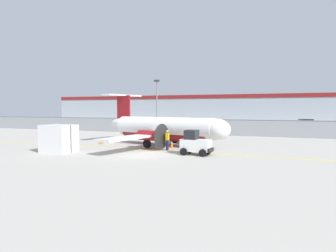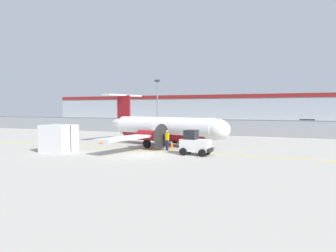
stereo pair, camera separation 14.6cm
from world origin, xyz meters
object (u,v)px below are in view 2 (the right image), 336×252
object	(u,v)px
parked_car_2	(218,125)
apron_light_pole	(157,102)
cargo_container	(59,138)
traffic_cone_far_left	(172,144)
commuter_airplane	(166,129)
parked_car_0	(160,121)
parked_car_4	(306,124)
baggage_tug	(195,144)
parked_car_3	(259,127)
ground_crew_worker	(167,139)
parked_car_1	(179,123)
traffic_cone_near_left	(66,146)
traffic_cone_near_right	(101,141)

from	to	relation	value
parked_car_2	apron_light_pole	xyz separation A→B (m)	(-6.18, -9.44, 3.41)
cargo_container	apron_light_pole	xyz separation A→B (m)	(1.11, 17.36, 3.20)
traffic_cone_far_left	commuter_airplane	bearing A→B (deg)	132.38
traffic_cone_far_left	parked_car_2	size ratio (longest dim) A/B	0.15
parked_car_0	cargo_container	bearing A→B (deg)	-79.19
commuter_airplane	parked_car_4	size ratio (longest dim) A/B	3.67
baggage_tug	parked_car_3	xyz separation A→B (m)	(2.92, 22.32, 0.04)
ground_crew_worker	parked_car_2	xyz separation A→B (m)	(-0.46, 22.70, -0.06)
cargo_container	commuter_airplane	bearing A→B (deg)	46.91
parked_car_1	parked_car_2	bearing A→B (deg)	146.06
traffic_cone_near_left	parked_car_3	bearing A→B (deg)	58.92
parked_car_4	parked_car_0	bearing A→B (deg)	-6.48
commuter_airplane	parked_car_4	world-z (taller)	commuter_airplane
parked_car_0	parked_car_2	xyz separation A→B (m)	(13.94, -9.99, 0.00)
baggage_tug	traffic_cone_near_right	world-z (taller)	baggage_tug
apron_light_pole	traffic_cone_far_left	bearing A→B (deg)	-60.98
ground_crew_worker	apron_light_pole	bearing A→B (deg)	-104.00
traffic_cone_near_left	parked_car_3	distance (m)	27.35
traffic_cone_near_left	traffic_cone_far_left	distance (m)	9.19
traffic_cone_near_right	parked_car_3	world-z (taller)	parked_car_3
ground_crew_worker	traffic_cone_near_right	xyz separation A→B (m)	(-7.82, 1.95, -0.64)
parked_car_1	apron_light_pole	xyz separation A→B (m)	(1.83, -13.69, 3.41)
traffic_cone_far_left	traffic_cone_near_right	bearing A→B (deg)	178.20
traffic_cone_near_right	traffic_cone_far_left	bearing A→B (deg)	-1.80
ground_crew_worker	traffic_cone_far_left	distance (m)	1.84
traffic_cone_near_right	parked_car_4	world-z (taller)	parked_car_4
traffic_cone_near_left	commuter_airplane	bearing A→B (deg)	36.96
baggage_tug	parked_car_1	bearing A→B (deg)	116.17
ground_crew_worker	cargo_container	size ratio (longest dim) A/B	0.70
traffic_cone_far_left	parked_car_0	world-z (taller)	parked_car_0
traffic_cone_near_left	parked_car_1	bearing A→B (deg)	90.29
ground_crew_worker	parked_car_2	distance (m)	22.70
cargo_container	parked_car_1	distance (m)	31.06
cargo_container	traffic_cone_near_left	world-z (taller)	cargo_container
traffic_cone_far_left	apron_light_pole	distance (m)	13.80
traffic_cone_far_left	ground_crew_worker	bearing A→B (deg)	-81.99
parked_car_2	traffic_cone_near_left	bearing A→B (deg)	-104.08
cargo_container	parked_car_0	world-z (taller)	cargo_container
traffic_cone_far_left	parked_car_3	xyz separation A→B (m)	(6.03, 19.06, 0.58)
parked_car_4	traffic_cone_near_left	bearing A→B (deg)	53.73
cargo_container	parked_car_2	bearing A→B (deg)	75.59
traffic_cone_near_right	apron_light_pole	xyz separation A→B (m)	(1.17, 11.31, 3.99)
baggage_tug	ground_crew_worker	distance (m)	3.26
commuter_airplane	parked_car_4	distance (m)	32.49
ground_crew_worker	traffic_cone_near_left	world-z (taller)	ground_crew_worker
commuter_airplane	ground_crew_worker	xyz separation A→B (m)	(1.18, -2.73, -0.65)
traffic_cone_near_left	parked_car_4	size ratio (longest dim) A/B	0.15
parked_car_1	parked_car_2	distance (m)	9.08
commuter_airplane	parked_car_3	world-z (taller)	commuter_airplane
parked_car_1	baggage_tug	bearing A→B (deg)	105.71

